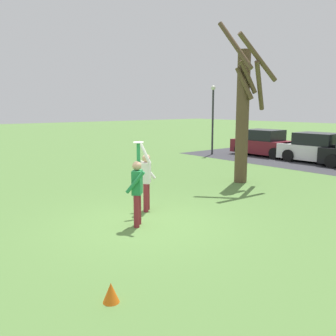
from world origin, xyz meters
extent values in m
plane|color=#567F3D|center=(0.00, 0.00, 0.00)|extent=(120.00, 120.00, 0.00)
cylinder|color=maroon|center=(0.09, -0.32, 0.41)|extent=(0.14, 0.14, 0.82)
cylinder|color=maroon|center=(-0.09, -0.13, 0.41)|extent=(0.14, 0.14, 0.82)
cube|color=#238447|center=(0.00, -0.23, 1.12)|extent=(0.41, 0.41, 0.60)
sphere|color=tan|center=(0.00, -0.23, 1.53)|extent=(0.23, 0.23, 0.23)
cylinder|color=#238447|center=(0.16, -0.39, 1.17)|extent=(0.38, 0.39, 0.59)
cylinder|color=#238447|center=(-0.16, -0.07, 1.75)|extent=(0.09, 0.09, 0.66)
cylinder|color=maroon|center=(-1.04, 0.85, 0.41)|extent=(0.14, 0.14, 0.82)
cylinder|color=maroon|center=(-0.86, 0.66, 0.41)|extent=(0.14, 0.14, 0.82)
cube|color=silver|center=(-0.95, 0.75, 1.12)|extent=(0.41, 0.41, 0.60)
sphere|color=tan|center=(-0.95, 0.75, 1.53)|extent=(0.23, 0.23, 0.23)
cylinder|color=silver|center=(-1.11, 0.91, 1.17)|extent=(0.38, 0.39, 0.59)
cylinder|color=silver|center=(-0.80, 0.59, 1.72)|extent=(0.29, 0.28, 0.65)
cylinder|color=white|center=(-0.16, -0.07, 2.09)|extent=(0.27, 0.27, 0.02)
cube|color=maroon|center=(-6.10, 13.54, 0.55)|extent=(4.11, 1.83, 0.80)
cube|color=black|center=(-6.25, 13.54, 1.27)|extent=(2.11, 1.66, 0.64)
cylinder|color=black|center=(-4.84, 14.46, 0.33)|extent=(0.66, 0.23, 0.66)
cylinder|color=black|center=(-4.82, 12.64, 0.33)|extent=(0.66, 0.23, 0.66)
cylinder|color=black|center=(-7.38, 14.44, 0.33)|extent=(0.66, 0.23, 0.66)
cylinder|color=black|center=(-7.37, 12.62, 0.33)|extent=(0.66, 0.23, 0.66)
cube|color=white|center=(-2.55, 13.39, 0.55)|extent=(4.11, 1.83, 0.80)
cube|color=black|center=(-2.70, 13.39, 1.27)|extent=(2.11, 1.66, 0.64)
cylinder|color=black|center=(-1.27, 12.49, 0.33)|extent=(0.66, 0.23, 0.66)
cylinder|color=black|center=(-3.83, 14.29, 0.33)|extent=(0.66, 0.23, 0.66)
cylinder|color=black|center=(-3.81, 12.47, 0.33)|extent=(0.66, 0.23, 0.66)
cylinder|color=black|center=(-1.22, 12.18, 0.33)|extent=(0.66, 0.23, 0.66)
cylinder|color=brown|center=(-1.89, 6.08, 2.55)|extent=(0.50, 0.50, 5.11)
cylinder|color=brown|center=(-1.10, 5.86, 4.72)|extent=(0.64, 1.75, 1.69)
cylinder|color=brown|center=(-1.60, 5.97, 4.08)|extent=(0.44, 0.80, 1.25)
cylinder|color=brown|center=(-1.78, 5.41, 5.18)|extent=(1.51, 0.42, 1.83)
cylinder|color=brown|center=(-1.69, 5.88, 3.83)|extent=(0.64, 0.65, 1.23)
cylinder|color=brown|center=(-1.34, 6.34, 3.73)|extent=(0.74, 1.31, 1.79)
cylinder|color=#2D2D33|center=(-8.59, 11.45, 2.00)|extent=(0.12, 0.12, 4.00)
sphere|color=silver|center=(-8.59, 11.45, 4.12)|extent=(0.28, 0.28, 0.28)
cone|color=orange|center=(2.78, -2.66, 0.16)|extent=(0.26, 0.26, 0.32)
camera|label=1|loc=(7.37, -5.31, 2.98)|focal=39.22mm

